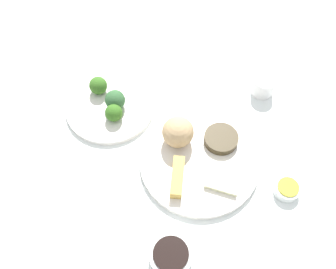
{
  "coord_description": "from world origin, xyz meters",
  "views": [
    {
      "loc": [
        0.1,
        -0.44,
        0.83
      ],
      "look_at": [
        -0.05,
        0.01,
        0.06
      ],
      "focal_mm": 40.2,
      "sensor_mm": 36.0,
      "label": 1
    }
  ],
  "objects_px": {
    "soy_sauce_bowl": "(171,256)",
    "sauce_ramekin_hot_mustard": "(287,189)",
    "teacup": "(263,86)",
    "broccoli_plate": "(110,106)",
    "main_plate": "(199,161)"
  },
  "relations": [
    {
      "from": "soy_sauce_bowl",
      "to": "sauce_ramekin_hot_mustard",
      "type": "relative_size",
      "value": 1.54
    },
    {
      "from": "sauce_ramekin_hot_mustard",
      "to": "teacup",
      "type": "distance_m",
      "value": 0.29
    },
    {
      "from": "main_plate",
      "to": "teacup",
      "type": "xyz_separation_m",
      "value": [
        0.1,
        0.26,
        0.02
      ]
    },
    {
      "from": "broccoli_plate",
      "to": "teacup",
      "type": "xyz_separation_m",
      "value": [
        0.37,
        0.18,
        0.02
      ]
    },
    {
      "from": "soy_sauce_bowl",
      "to": "teacup",
      "type": "bearing_deg",
      "value": 78.77
    },
    {
      "from": "main_plate",
      "to": "broccoli_plate",
      "type": "bearing_deg",
      "value": 162.54
    },
    {
      "from": "main_plate",
      "to": "sauce_ramekin_hot_mustard",
      "type": "relative_size",
      "value": 4.89
    },
    {
      "from": "main_plate",
      "to": "broccoli_plate",
      "type": "xyz_separation_m",
      "value": [
        -0.27,
        0.08,
        -0.0
      ]
    },
    {
      "from": "sauce_ramekin_hot_mustard",
      "to": "main_plate",
      "type": "bearing_deg",
      "value": 177.31
    },
    {
      "from": "broccoli_plate",
      "to": "sauce_ramekin_hot_mustard",
      "type": "bearing_deg",
      "value": -11.13
    },
    {
      "from": "main_plate",
      "to": "soy_sauce_bowl",
      "type": "relative_size",
      "value": 3.18
    },
    {
      "from": "soy_sauce_bowl",
      "to": "teacup",
      "type": "height_order",
      "value": "teacup"
    },
    {
      "from": "main_plate",
      "to": "broccoli_plate",
      "type": "distance_m",
      "value": 0.28
    },
    {
      "from": "broccoli_plate",
      "to": "sauce_ramekin_hot_mustard",
      "type": "xyz_separation_m",
      "value": [
        0.48,
        -0.09,
        0.0
      ]
    },
    {
      "from": "soy_sauce_bowl",
      "to": "sauce_ramekin_hot_mustard",
      "type": "distance_m",
      "value": 0.31
    }
  ]
}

